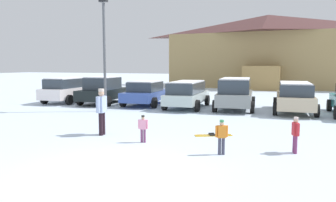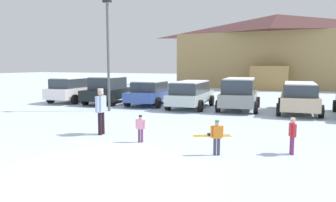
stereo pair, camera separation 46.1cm
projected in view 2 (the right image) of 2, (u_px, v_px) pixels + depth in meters
ground at (102, 173)px, 7.60m from camera, size 160.00×160.00×0.00m
ski_lodge at (276, 51)px, 36.43m from camera, size 21.28×10.69×8.06m
parked_white_suv at (75, 89)px, 22.37m from camera, size 2.36×4.76×1.66m
parked_black_sedan at (109, 90)px, 21.36m from camera, size 2.32×4.44×1.76m
parked_blue_hatchback at (151, 93)px, 20.48m from camera, size 2.39×4.36×1.52m
parked_silver_wagon at (191, 93)px, 19.09m from camera, size 2.30×4.75×1.57m
parked_grey_wagon at (239, 93)px, 18.26m from camera, size 2.49×4.40×1.77m
parked_beige_suv at (299, 96)px, 17.04m from camera, size 2.31×4.76×1.60m
skier_child_in_pink_snowsuit at (141, 127)px, 10.62m from camera, size 0.33×0.17×0.89m
skier_adult_in_blue_parka at (101, 109)px, 11.77m from camera, size 0.29×0.62×1.67m
skier_child_in_red_jacket at (292, 134)px, 9.16m from camera, size 0.22×0.38×1.05m
skier_child_in_orange_jacket at (217, 136)px, 9.08m from camera, size 0.33×0.24×0.99m
pair_of_skis at (212, 135)px, 11.60m from camera, size 1.32×0.85×0.08m
lamp_post at (108, 49)px, 17.56m from camera, size 0.44×0.24×5.99m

